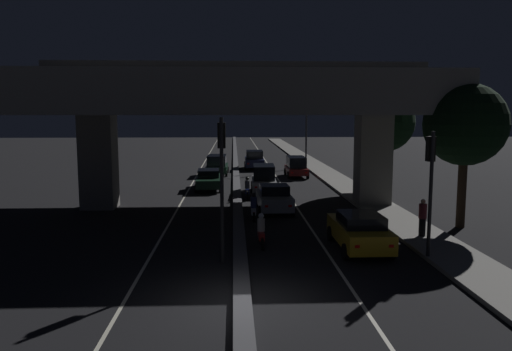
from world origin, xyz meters
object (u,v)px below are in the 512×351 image
(car_silver_third, at_px, (264,178))
(car_dark_red_fourth, at_px, (296,166))
(car_dark_blue_fifth, at_px, (254,160))
(traffic_light_left_of_median, at_px, (222,165))
(traffic_light_right_of_median, at_px, (430,173))
(street_lamp, at_px, (303,119))
(car_taxi_yellow_lead, at_px, (359,231))
(motorcycle_blue_filtering_far, at_px, (247,189))
(motorcycle_red_filtering_near, at_px, (261,232))
(pedestrian_on_sidewalk, at_px, (423,218))
(car_dark_green_second_oncoming, at_px, (217,164))
(motorcycle_white_filtering_mid, at_px, (254,208))
(car_silver_second, at_px, (274,198))
(car_dark_green_lead_oncoming, at_px, (209,179))

(car_silver_third, bearing_deg, car_dark_red_fourth, -19.82)
(car_silver_third, bearing_deg, car_dark_blue_fifth, 2.10)
(traffic_light_left_of_median, relative_size, car_dark_blue_fifth, 1.31)
(car_dark_blue_fifth, bearing_deg, traffic_light_right_of_median, -169.50)
(traffic_light_right_of_median, relative_size, car_dark_blue_fifth, 1.18)
(traffic_light_left_of_median, distance_m, car_dark_red_fourth, 25.92)
(street_lamp, xyz_separation_m, car_taxi_yellow_lead, (-2.15, -32.25, -4.20))
(car_silver_third, bearing_deg, traffic_light_left_of_median, 173.09)
(car_dark_red_fourth, bearing_deg, motorcycle_blue_filtering_far, 157.15)
(car_silver_third, relative_size, motorcycle_red_filtering_near, 2.17)
(traffic_light_right_of_median, height_order, car_dark_red_fourth, traffic_light_right_of_median)
(traffic_light_left_of_median, distance_m, pedestrian_on_sidewalk, 9.76)
(street_lamp, relative_size, car_dark_green_second_oncoming, 1.96)
(traffic_light_left_of_median, height_order, motorcycle_blue_filtering_far, traffic_light_left_of_median)
(car_dark_blue_fifth, relative_size, motorcycle_white_filtering_mid, 2.29)
(car_silver_second, relative_size, motorcycle_red_filtering_near, 2.24)
(car_dark_red_fourth, bearing_deg, car_dark_green_lead_oncoming, 132.33)
(motorcycle_white_filtering_mid, bearing_deg, car_taxi_yellow_lead, -144.92)
(car_silver_second, bearing_deg, car_dark_red_fourth, -13.22)
(car_dark_green_second_oncoming, bearing_deg, street_lamp, 129.45)
(street_lamp, distance_m, motorcycle_white_filtering_mid, 27.33)
(traffic_light_right_of_median, bearing_deg, motorcycle_white_filtering_mid, 130.49)
(car_silver_third, height_order, motorcycle_white_filtering_mid, car_silver_third)
(motorcycle_white_filtering_mid, bearing_deg, car_dark_green_lead_oncoming, 15.57)
(traffic_light_left_of_median, xyz_separation_m, car_dark_green_lead_oncoming, (-1.42, 18.33, -2.99))
(street_lamp, xyz_separation_m, motorcycle_blue_filtering_far, (-6.44, -19.72, -4.39))
(car_silver_second, bearing_deg, pedestrian_on_sidewalk, -138.86)
(car_dark_green_lead_oncoming, xyz_separation_m, motorcycle_blue_filtering_far, (2.75, -4.29, -0.12))
(pedestrian_on_sidewalk, bearing_deg, street_lamp, 92.03)
(car_silver_second, height_order, motorcycle_red_filtering_near, car_silver_second)
(traffic_light_right_of_median, height_order, car_dark_green_lead_oncoming, traffic_light_right_of_median)
(car_dark_blue_fifth, bearing_deg, motorcycle_blue_filtering_far, 176.85)
(car_dark_green_lead_oncoming, height_order, car_dark_green_second_oncoming, car_dark_green_second_oncoming)
(traffic_light_right_of_median, distance_m, pedestrian_on_sidewalk, 3.97)
(traffic_light_left_of_median, xyz_separation_m, car_dark_red_fourth, (5.97, 25.07, -2.78))
(car_dark_green_lead_oncoming, height_order, motorcycle_red_filtering_near, car_dark_green_lead_oncoming)
(car_dark_red_fourth, height_order, motorcycle_white_filtering_mid, car_dark_red_fourth)
(car_taxi_yellow_lead, relative_size, car_silver_third, 1.09)
(car_dark_green_second_oncoming, bearing_deg, car_silver_second, 14.25)
(car_silver_second, distance_m, motorcycle_blue_filtering_far, 4.60)
(car_dark_blue_fifth, bearing_deg, motorcycle_white_filtering_mid, 178.29)
(street_lamp, relative_size, car_silver_second, 2.00)
(car_taxi_yellow_lead, distance_m, pedestrian_on_sidewalk, 3.58)
(traffic_light_left_of_median, distance_m, car_dark_green_second_oncoming, 27.10)
(car_dark_green_lead_oncoming, height_order, motorcycle_blue_filtering_far, motorcycle_blue_filtering_far)
(motorcycle_white_filtering_mid, bearing_deg, car_dark_blue_fifth, -2.02)
(car_dark_green_second_oncoming, bearing_deg, motorcycle_blue_filtering_far, 12.30)
(traffic_light_left_of_median, relative_size, car_dark_red_fourth, 1.35)
(motorcycle_blue_filtering_far, bearing_deg, car_dark_green_second_oncoming, 11.60)
(traffic_light_left_of_median, distance_m, car_silver_third, 17.02)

